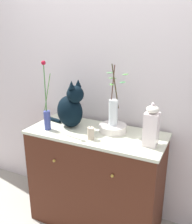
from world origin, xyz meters
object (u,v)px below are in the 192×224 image
(sideboard, at_px, (96,179))
(vase_slim_green, at_px, (47,114))
(bowl_porcelain, at_px, (113,128))
(jar_lidded_porcelain, at_px, (151,126))
(candle_pillar, at_px, (91,133))
(vase_glass_clear, at_px, (113,110))
(cat_sitting, at_px, (71,108))

(sideboard, distance_m, vase_slim_green, 0.74)
(sideboard, relative_size, bowl_porcelain, 5.07)
(sideboard, distance_m, jar_lidded_porcelain, 0.78)
(vase_slim_green, xyz_separation_m, candle_pillar, (0.43, -0.02, -0.09))
(vase_glass_clear, bearing_deg, bowl_porcelain, -157.25)
(bowl_porcelain, distance_m, jar_lidded_porcelain, 0.39)
(sideboard, relative_size, vase_glass_clear, 2.26)
(jar_lidded_porcelain, bearing_deg, vase_slim_green, -174.93)
(vase_slim_green, xyz_separation_m, bowl_porcelain, (0.53, 0.20, -0.11))
(candle_pillar, bearing_deg, bowl_porcelain, 64.86)
(cat_sitting, distance_m, bowl_porcelain, 0.41)
(cat_sitting, distance_m, candle_pillar, 0.34)
(bowl_porcelain, xyz_separation_m, candle_pillar, (-0.10, -0.22, 0.02))
(candle_pillar, bearing_deg, cat_sitting, 150.28)
(sideboard, distance_m, vase_glass_clear, 0.67)
(vase_slim_green, bearing_deg, bowl_porcelain, 20.58)
(jar_lidded_porcelain, relative_size, candle_pillar, 3.03)
(bowl_porcelain, height_order, candle_pillar, candle_pillar)
(sideboard, bearing_deg, cat_sitting, 177.11)
(vase_slim_green, distance_m, bowl_porcelain, 0.58)
(sideboard, distance_m, cat_sitting, 0.69)
(vase_glass_clear, bearing_deg, candle_pillar, -115.31)
(sideboard, height_order, jar_lidded_porcelain, jar_lidded_porcelain)
(cat_sitting, bearing_deg, sideboard, -2.89)
(vase_slim_green, bearing_deg, candle_pillar, -2.40)
(bowl_porcelain, relative_size, vase_glass_clear, 0.45)
(vase_slim_green, relative_size, bowl_porcelain, 2.55)
(vase_glass_clear, relative_size, jar_lidded_porcelain, 1.55)
(sideboard, xyz_separation_m, jar_lidded_porcelain, (0.47, -0.05, 0.61))
(cat_sitting, distance_m, vase_slim_green, 0.21)
(bowl_porcelain, relative_size, candle_pillar, 2.10)
(sideboard, relative_size, candle_pillar, 10.64)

